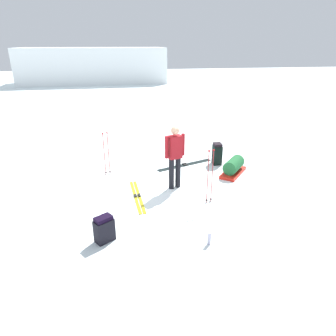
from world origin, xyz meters
name	(u,v)px	position (x,y,z in m)	size (l,w,h in m)	color
ground_plane	(168,193)	(0.00, 0.00, 0.00)	(80.00, 80.00, 0.00)	white
distant_snow_ridge	(94,65)	(-2.99, 24.66, 1.61)	(13.48, 5.00, 3.23)	white
skier_standing	(175,154)	(0.23, 0.29, 0.95)	(0.55, 0.32, 1.70)	black
ski_pair_near	(137,196)	(-0.81, -0.08, 0.01)	(0.28, 1.79, 0.05)	gold
ski_pair_far	(185,165)	(0.87, 1.82, 0.01)	(1.88, 0.83, 0.05)	black
backpack_large_dark	(104,229)	(-1.58, -1.84, 0.26)	(0.43, 0.39, 0.54)	black
backpack_bright	(217,154)	(1.90, 1.76, 0.34)	(0.28, 0.35, 0.69)	black
ski_poles_planted_near	(210,174)	(0.90, -0.65, 0.75)	(0.19, 0.11, 1.36)	maroon
ski_poles_planted_far	(106,151)	(-1.55, 1.52, 0.72)	(0.19, 0.11, 1.29)	maroon
gear_sled	(233,167)	(2.13, 0.89, 0.22)	(1.07, 1.14, 0.49)	red
thermos_bottle	(209,238)	(0.41, -2.30, 0.13)	(0.07, 0.07, 0.26)	#B2AFC8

